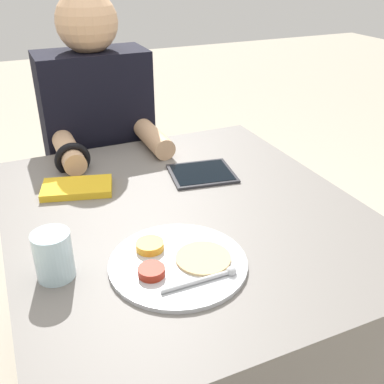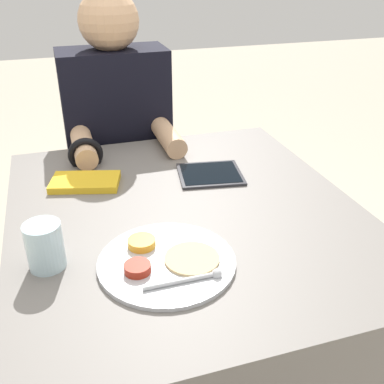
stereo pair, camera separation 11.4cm
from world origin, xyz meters
name	(u,v)px [view 2 (the right image)]	position (x,y,z in m)	size (l,w,h in m)	color
dining_table	(187,318)	(0.00, 0.00, 0.39)	(0.90, 1.02, 0.77)	slate
thali_tray	(166,261)	(-0.11, -0.21, 0.78)	(0.30, 0.30, 0.03)	#B7BABF
red_notebook	(85,182)	(-0.24, 0.22, 0.78)	(0.22, 0.16, 0.02)	silver
tablet_device	(210,174)	(0.13, 0.17, 0.78)	(0.21, 0.19, 0.01)	#28282D
person_diner	(121,171)	(-0.08, 0.64, 0.60)	(0.39, 0.44, 1.27)	black
drinking_glass	(45,246)	(-0.35, -0.14, 0.82)	(0.08, 0.08, 0.10)	silver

